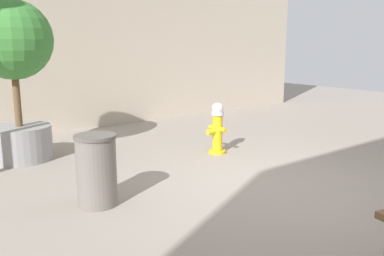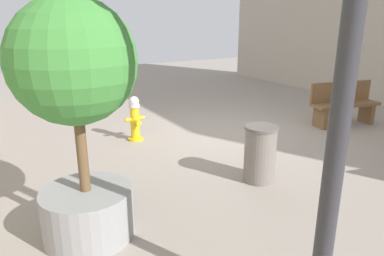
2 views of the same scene
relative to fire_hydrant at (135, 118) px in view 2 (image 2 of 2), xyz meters
name	(u,v)px [view 2 (image 2 of 2)]	position (x,y,z in m)	size (l,w,h in m)	color
ground_plane	(226,133)	(-1.77, 0.56, -0.44)	(23.40, 23.40, 0.00)	gray
fire_hydrant	(135,118)	(0.00, 0.00, 0.00)	(0.39, 0.36, 0.87)	gold
bench_near	(343,103)	(-4.40, 1.34, 0.05)	(1.61, 0.77, 0.95)	brown
planter_tree	(77,98)	(1.64, 2.76, 1.12)	(1.24, 1.24, 2.52)	gray
trash_bin	(260,154)	(-0.89, 2.63, -0.02)	(0.48, 0.48, 0.83)	slate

